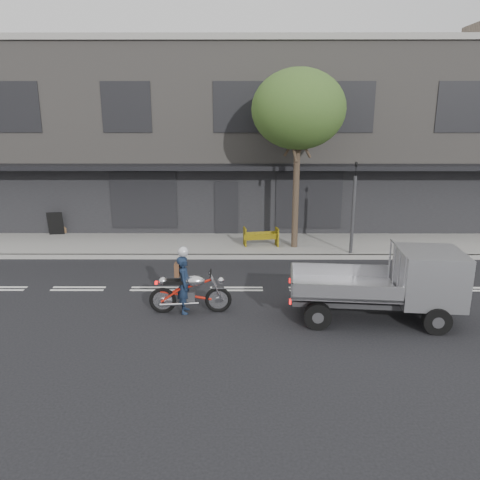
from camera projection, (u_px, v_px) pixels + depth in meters
name	position (u px, v px, depth m)	size (l,w,h in m)	color
ground	(236.00, 289.00, 14.14)	(80.00, 80.00, 0.00)	black
sidewalk	(238.00, 245.00, 18.66)	(32.00, 3.20, 0.15)	gray
kerb	(237.00, 257.00, 17.12)	(32.00, 0.20, 0.15)	gray
building_main	(239.00, 137.00, 24.02)	(26.00, 10.00, 8.00)	slate
street_tree	(298.00, 110.00, 16.82)	(3.40, 3.40, 6.74)	#382B21
traffic_light_pole	(353.00, 213.00, 16.94)	(0.12, 0.12, 3.50)	#2D2D30
motorcycle	(190.00, 292.00, 12.35)	(2.19, 0.64, 1.13)	black
rider	(184.00, 285.00, 12.30)	(0.57, 0.37, 1.56)	#142137
flatbed_ute	(413.00, 279.00, 11.74)	(4.33, 2.08, 1.94)	black
construction_barrier	(261.00, 238.00, 17.99)	(1.34, 0.54, 0.75)	gold
sandwich_board	(56.00, 223.00, 19.80)	(0.63, 0.42, 0.99)	black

